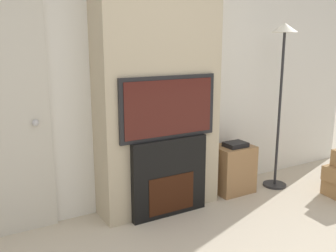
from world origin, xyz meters
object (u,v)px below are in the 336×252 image
(fireplace, at_px, (168,177))
(media_stand, at_px, (233,168))
(television, at_px, (168,107))
(floor_lamp, at_px, (283,65))

(fireplace, distance_m, media_stand, 0.93)
(television, xyz_separation_m, media_stand, (0.91, 0.13, -0.79))
(floor_lamp, bearing_deg, fireplace, 179.79)
(television, bearing_deg, fireplace, 90.00)
(floor_lamp, bearing_deg, television, 179.87)
(television, height_order, media_stand, television)
(fireplace, height_order, television, television)
(media_stand, bearing_deg, fireplace, -172.31)
(television, relative_size, media_stand, 1.71)
(fireplace, xyz_separation_m, media_stand, (0.91, 0.12, -0.11))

